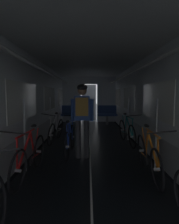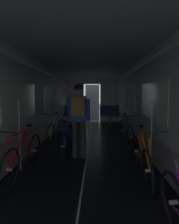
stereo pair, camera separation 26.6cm
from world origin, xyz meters
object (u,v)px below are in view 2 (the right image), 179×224
Objects in this scene: bicycle_blue_in_aisle at (67,139)px; bench_seat_far_right at (110,113)px; bench_seat_far_left at (74,113)px; bicycle_teal at (126,132)px; bicycle_red at (23,156)px; bicycle_white at (55,130)px; person_cyclist_aisle at (79,113)px; bicycle_orange at (142,157)px.

bench_seat_far_right is at bearing 74.20° from bicycle_blue_in_aisle.
bench_seat_far_left is 4.95m from bicycle_blue_in_aisle.
bicycle_blue_in_aisle is at bearing -147.52° from bicycle_teal.
bicycle_red reaches higher than bicycle_blue_in_aisle.
bicycle_red is at bearing -90.52° from bicycle_white.
person_cyclist_aisle is (-1.08, -5.20, 0.50)m from bench_seat_far_right.
bench_seat_far_right reaches higher than bicycle_blue_in_aisle.
bench_seat_far_left is 1.80m from bench_seat_far_right.
bicycle_red is 1.00× the size of bicycle_orange.
bench_seat_far_right is 0.58× the size of bicycle_teal.
bench_seat_far_right is 5.13m from bicycle_blue_in_aisle.
bicycle_white is (0.02, 2.65, -0.00)m from bicycle_red.
person_cyclist_aisle reaches higher than bicycle_white.
bicycle_teal is at bearing -7.03° from bicycle_white.
bicycle_red is 1.47m from bicycle_blue_in_aisle.
bicycle_orange is at bearing -91.81° from bicycle_teal.
person_cyclist_aisle reaches higher than bicycle_red.
bicycle_white is at bearing 113.53° from bicycle_blue_in_aisle.
person_cyclist_aisle reaches higher than bench_seat_far_right.
bicycle_teal is 1.92m from bicycle_blue_in_aisle.
bicycle_red is at bearing -113.63° from bicycle_blue_in_aisle.
bench_seat_far_left is 0.58× the size of bicycle_red.
bicycle_red is at bearing -91.70° from bench_seat_far_left.
bench_seat_far_right is at bearing 91.37° from bicycle_orange.
bicycle_blue_in_aisle is at bearing 66.37° from bicycle_red.
bench_seat_far_left is 3.64m from bicycle_white.
bench_seat_far_left is 5.27m from person_cyclist_aisle.
bicycle_teal is 2.34m from bicycle_orange.
bicycle_blue_in_aisle is (0.40, -4.93, -0.18)m from bench_seat_far_left.
bench_seat_far_left reaches higher than bicycle_red.
bicycle_blue_in_aisle is at bearing 140.00° from person_cyclist_aisle.
person_cyclist_aisle is at bearing -60.60° from bicycle_white.
bench_seat_far_right is 0.58× the size of bicycle_orange.
bicycle_white is 1.93m from person_cyclist_aisle.
bicycle_white is 1.00× the size of bicycle_teal.
person_cyclist_aisle is at bearing -101.74° from bench_seat_far_right.
person_cyclist_aisle is (-1.23, 1.05, 0.69)m from bicycle_orange.
bench_seat_far_right reaches higher than bicycle_teal.
bicycle_teal is (2.21, 2.38, 0.00)m from bicycle_red.
bicycle_teal is at bearing 88.19° from bicycle_orange.
bicycle_teal is 1.00× the size of bicycle_blue_in_aisle.
bicycle_white reaches higher than bicycle_teal.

